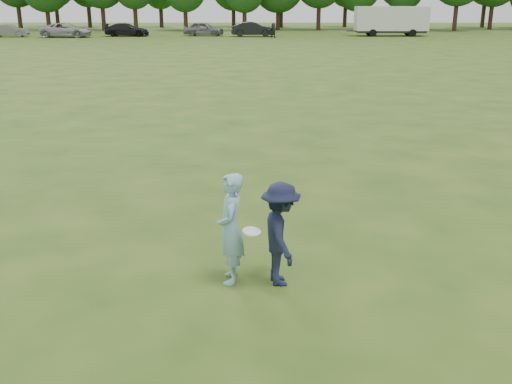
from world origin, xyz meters
TOP-DOWN VIEW (x-y plane):
  - ground at (0.00, 0.00)m, footprint 200.00×200.00m
  - thrower at (0.05, -0.08)m, footprint 0.43×0.63m
  - defender at (0.78, -0.15)m, footprint 0.75×1.10m
  - player_far_d at (1.86, 57.61)m, footprint 1.52×0.98m
  - car_b at (-27.09, 59.29)m, footprint 4.17×1.87m
  - car_c at (-20.66, 58.76)m, footprint 5.46×2.56m
  - car_d at (-14.43, 60.56)m, footprint 4.87×1.98m
  - car_e at (-5.92, 61.43)m, footprint 4.69×2.33m
  - car_f at (-0.35, 60.21)m, footprint 4.78×1.70m
  - disc_in_play at (0.36, -0.35)m, footprint 0.29×0.29m
  - cargo_trailer at (15.12, 61.35)m, footprint 9.00×2.75m

SIDE VIEW (x-z plane):
  - ground at x=0.00m, z-range 0.00..0.00m
  - car_b at x=-27.09m, z-range 0.00..1.33m
  - car_d at x=-14.43m, z-range 0.00..1.41m
  - car_c at x=-20.66m, z-range 0.00..1.51m
  - car_e at x=-5.92m, z-range 0.00..1.54m
  - player_far_d at x=1.86m, z-range 0.00..1.57m
  - car_f at x=-0.35m, z-range 0.00..1.57m
  - defender at x=0.78m, z-range 0.00..1.57m
  - thrower at x=0.05m, z-range 0.00..1.69m
  - disc_in_play at x=0.36m, z-range 0.86..0.94m
  - cargo_trailer at x=15.12m, z-range 0.18..3.38m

